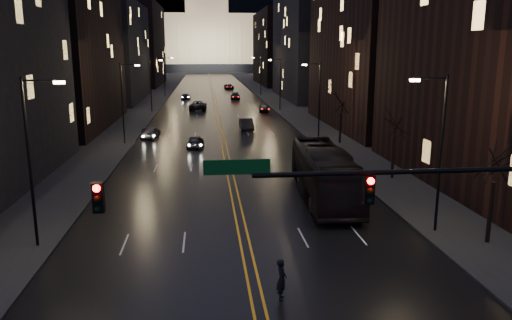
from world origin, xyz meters
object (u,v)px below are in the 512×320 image
object	(u,v)px
traffic_signal	(435,202)
receding_car_a	(246,124)
oncoming_car_b	(150,133)
oncoming_car_a	(195,142)
bus	(324,173)
pedestrian_a	(282,280)

from	to	relation	value
traffic_signal	receding_car_a	xyz separation A→B (m)	(-2.53, 48.85, -4.33)
traffic_signal	oncoming_car_b	world-z (taller)	traffic_signal
oncoming_car_a	oncoming_car_b	xyz separation A→B (m)	(-5.38, 6.17, 0.01)
oncoming_car_a	bus	bearing A→B (deg)	121.08
oncoming_car_a	receding_car_a	size ratio (longest dim) A/B	0.85
pedestrian_a	oncoming_car_b	bearing A→B (deg)	24.77
oncoming_car_b	receding_car_a	world-z (taller)	receding_car_a
traffic_signal	bus	size ratio (longest dim) A/B	1.33
receding_car_a	oncoming_car_a	bearing A→B (deg)	-120.16
receding_car_a	traffic_signal	bearing A→B (deg)	-87.93
receding_car_a	pedestrian_a	world-z (taller)	pedestrian_a
oncoming_car_a	oncoming_car_b	distance (m)	8.18
oncoming_car_b	receding_car_a	size ratio (longest dim) A/B	0.89
traffic_signal	receding_car_a	distance (m)	49.10
traffic_signal	bus	xyz separation A→B (m)	(0.33, 17.44, -3.30)
oncoming_car_a	oncoming_car_b	size ratio (longest dim) A/B	0.95
oncoming_car_b	pedestrian_a	bearing A→B (deg)	111.16
bus	oncoming_car_a	size ratio (longest dim) A/B	3.27
bus	pedestrian_a	xyz separation A→B (m)	(-5.21, -14.32, -0.91)
oncoming_car_a	pedestrian_a	world-z (taller)	pedestrian_a
oncoming_car_a	oncoming_car_b	bearing A→B (deg)	-43.15
traffic_signal	receding_car_a	world-z (taller)	traffic_signal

